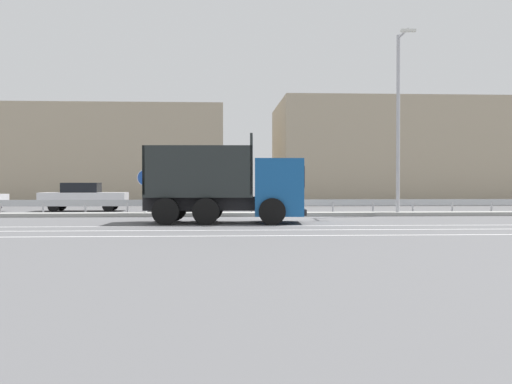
% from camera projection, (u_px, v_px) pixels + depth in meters
% --- Properties ---
extents(ground_plane, '(320.00, 320.00, 0.00)m').
position_uv_depth(ground_plane, '(277.00, 218.00, 27.33)').
color(ground_plane, '#565659').
extents(lane_strip_0, '(60.01, 0.16, 0.01)m').
position_uv_depth(lane_strip_0, '(224.00, 226.00, 22.39)').
color(lane_strip_0, silver).
rests_on(lane_strip_0, ground_plane).
extents(lane_strip_1, '(60.01, 0.16, 0.01)m').
position_uv_depth(lane_strip_1, '(224.00, 230.00, 20.45)').
color(lane_strip_1, silver).
rests_on(lane_strip_1, ground_plane).
extents(lane_strip_2, '(60.01, 0.16, 0.01)m').
position_uv_depth(lane_strip_2, '(224.00, 236.00, 18.30)').
color(lane_strip_2, silver).
rests_on(lane_strip_2, ground_plane).
extents(median_island, '(33.01, 1.10, 0.18)m').
position_uv_depth(median_island, '(274.00, 214.00, 29.02)').
color(median_island, gray).
rests_on(median_island, ground_plane).
extents(median_guardrail, '(60.01, 0.09, 0.78)m').
position_uv_depth(median_guardrail, '(272.00, 204.00, 29.94)').
color(median_guardrail, '#9EA0A5').
rests_on(median_guardrail, ground_plane).
extents(dump_truck, '(6.51, 3.03, 3.54)m').
position_uv_depth(dump_truck, '(245.00, 190.00, 24.16)').
color(dump_truck, '#144C8C').
rests_on(dump_truck, ground_plane).
extents(median_road_sign, '(0.80, 0.16, 2.26)m').
position_uv_depth(median_road_sign, '(145.00, 191.00, 28.65)').
color(median_road_sign, white).
rests_on(median_road_sign, ground_plane).
extents(street_lamp_1, '(0.71, 1.98, 8.85)m').
position_uv_depth(street_lamp_1, '(399.00, 116.00, 29.17)').
color(street_lamp_1, '#ADADB2').
rests_on(street_lamp_1, ground_plane).
extents(parked_car_2, '(4.81, 1.89, 1.61)m').
position_uv_depth(parked_car_2, '(83.00, 197.00, 33.97)').
color(parked_car_2, silver).
rests_on(parked_car_2, ground_plane).
extents(parked_car_3, '(3.94, 1.98, 1.47)m').
position_uv_depth(parked_car_3, '(192.00, 198.00, 34.15)').
color(parked_car_3, navy).
rests_on(parked_car_3, ground_plane).
extents(background_building_0, '(18.57, 12.54, 7.45)m').
position_uv_depth(background_building_0, '(110.00, 157.00, 49.26)').
color(background_building_0, tan).
rests_on(background_building_0, ground_plane).
extents(background_building_1, '(23.18, 12.17, 7.98)m').
position_uv_depth(background_building_1, '(419.00, 154.00, 49.20)').
color(background_building_1, tan).
rests_on(background_building_1, ground_plane).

